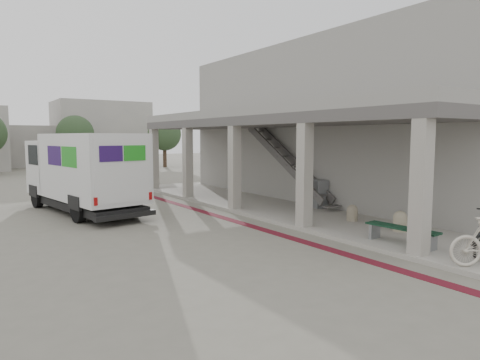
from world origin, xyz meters
TOP-DOWN VIEW (x-y plane):
  - ground at (0.00, 0.00)m, footprint 120.00×120.00m
  - bike_lane_stripe at (1.00, 2.00)m, footprint 0.35×40.00m
  - sidewalk at (4.00, 0.00)m, footprint 4.40×28.00m
  - transit_building at (6.83, 4.50)m, footprint 7.60×17.00m
  - distant_backdrop at (-2.84, 35.89)m, footprint 28.00×10.00m
  - tree_mid at (2.00, 30.00)m, footprint 3.20×3.20m
  - tree_right at (10.00, 29.00)m, footprint 3.20×3.20m
  - fedex_truck at (-2.86, 7.56)m, footprint 3.19×7.32m
  - bench at (2.60, -2.68)m, footprint 0.54×1.98m
  - bollard_near at (3.98, 0.20)m, footprint 0.36×0.36m
  - bollard_far at (3.93, -1.68)m, footprint 0.41×0.41m
  - utility_cabinet at (5.00, 2.82)m, footprint 0.64×0.76m

SIDE VIEW (x-z plane):
  - ground at x=0.00m, z-range 0.00..0.00m
  - bike_lane_stripe at x=1.00m, z-range 0.00..0.01m
  - sidewalk at x=4.00m, z-range 0.00..0.12m
  - bollard_near at x=3.98m, z-range 0.12..0.66m
  - bollard_far at x=3.93m, z-range 0.12..0.73m
  - bench at x=2.60m, z-range 0.22..0.68m
  - utility_cabinet at x=5.00m, z-range 0.12..1.22m
  - fedex_truck at x=-2.86m, z-range 0.10..3.12m
  - distant_backdrop at x=-2.84m, z-range -0.55..5.95m
  - tree_mid at x=2.00m, z-range 0.78..5.58m
  - tree_right at x=10.00m, z-range 0.78..5.58m
  - transit_building at x=6.83m, z-range -0.10..6.90m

